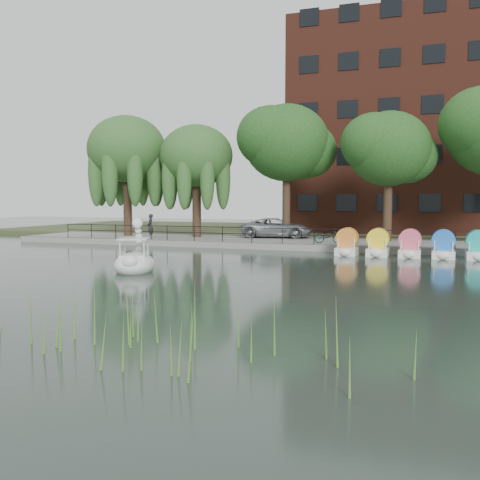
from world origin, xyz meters
The scene contains 16 objects.
ground_plane centered at (0.00, 0.00, 0.00)m, with size 120.00×120.00×0.00m, color #32403A.
promenade centered at (0.00, 16.00, 0.20)m, with size 40.00×6.00×0.40m, color gray.
kerb centered at (0.00, 13.05, 0.20)m, with size 40.00×0.25×0.40m, color gray.
land_strip centered at (0.00, 30.00, 0.18)m, with size 60.00×22.00×0.36m, color #47512D.
railing centered at (0.00, 13.25, 1.15)m, with size 32.00×0.05×1.00m.
apartment_building centered at (7.00, 29.97, 9.36)m, with size 20.00×10.07×18.00m.
willow_left centered at (-13.00, 16.50, 6.87)m, with size 5.88×5.88×9.01m.
willow_mid centered at (-7.50, 17.00, 6.25)m, with size 5.32×5.32×8.15m.
broadleaf_center centered at (-1.00, 18.00, 7.06)m, with size 6.00×6.00×9.25m.
broadleaf_right centered at (6.00, 17.50, 6.39)m, with size 5.40×5.40×8.32m.
minivan centered at (-1.70, 17.99, 1.21)m, with size 5.83×2.68×1.62m, color gray.
bicycle centered at (2.67, 14.43, 0.90)m, with size 1.72×0.60×1.00m, color gray.
pedestrian centered at (-9.72, 14.06, 1.39)m, with size 0.71×0.48×1.98m, color black.
swan_boat centered at (-3.48, 1.45, 0.51)m, with size 2.60×3.17×2.32m.
pedal_boat_row centered at (7.65, 11.59, 0.61)m, with size 7.95×1.70×1.40m.
reed_bank centered at (2.00, -9.50, 0.60)m, with size 24.00×2.40×1.20m.
Camera 1 is at (8.64, -18.85, 3.17)m, focal length 40.00 mm.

